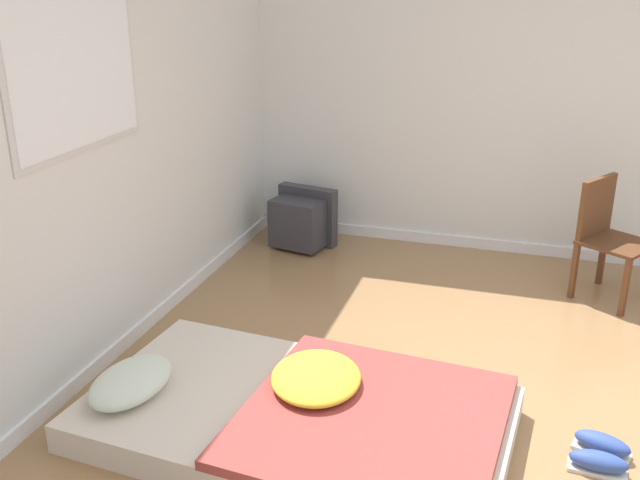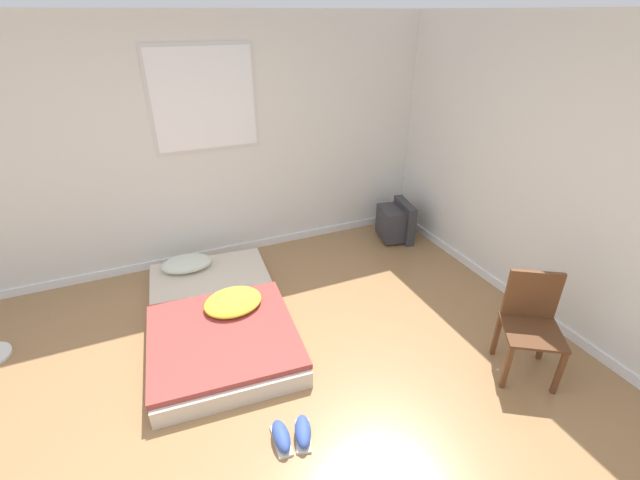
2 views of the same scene
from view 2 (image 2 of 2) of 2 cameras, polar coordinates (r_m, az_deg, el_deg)
name	(u,v)px [view 2 (image 2 of 2)]	position (r m, az deg, el deg)	size (l,w,h in m)	color
ground_plane	(271,437)	(3.24, -6.58, -24.68)	(20.00, 20.00, 0.00)	#997047
wall_back	(186,150)	(4.77, -17.42, 11.39)	(7.90, 0.08, 2.60)	silver
wall_right	(606,200)	(3.98, 33.84, 4.43)	(0.08, 7.67, 2.60)	silver
mattress_bed	(218,315)	(4.10, -13.50, -9.69)	(1.34, 2.15, 0.30)	beige
crt_tv	(396,222)	(5.47, 10.10, 2.39)	(0.44, 0.52, 0.49)	#333338
wooden_chair	(531,317)	(3.74, 26.34, -9.16)	(0.58, 0.58, 0.84)	brown
sneaker_pair	(292,434)	(3.18, -3.74, -24.44)	(0.30, 0.30, 0.10)	silver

